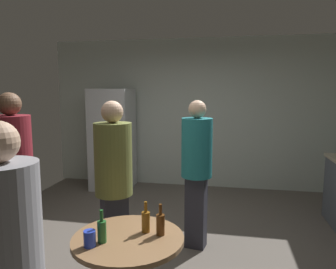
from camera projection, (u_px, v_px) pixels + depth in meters
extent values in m
cube|color=#5B544C|center=(166.00, 258.00, 3.50)|extent=(5.20, 5.20, 0.10)
cube|color=beige|center=(194.00, 114.00, 5.87)|extent=(5.32, 0.06, 2.70)
cube|color=silver|center=(113.00, 139.00, 5.78)|extent=(0.70, 0.65, 1.80)
cube|color=#262628|center=(117.00, 137.00, 5.39)|extent=(0.03, 0.03, 0.60)
cylinder|color=olive|center=(128.00, 239.00, 2.28)|extent=(0.80, 0.80, 0.03)
cylinder|color=#8C5919|center=(146.00, 222.00, 2.35)|extent=(0.06, 0.06, 0.15)
cylinder|color=#8C5919|center=(146.00, 207.00, 2.33)|extent=(0.02, 0.02, 0.08)
cylinder|color=#593314|center=(160.00, 225.00, 2.30)|extent=(0.06, 0.06, 0.15)
cylinder|color=#593314|center=(160.00, 209.00, 2.28)|extent=(0.02, 0.02, 0.08)
cylinder|color=#26662D|center=(102.00, 232.00, 2.19)|extent=(0.06, 0.06, 0.15)
cylinder|color=#26662D|center=(101.00, 216.00, 2.17)|extent=(0.02, 0.02, 0.08)
cylinder|color=blue|center=(90.00, 239.00, 2.13)|extent=(0.08, 0.08, 0.11)
cube|color=#2D2D38|center=(115.00, 237.00, 2.98)|extent=(0.28, 0.27, 0.83)
cylinder|color=olive|center=(113.00, 159.00, 2.88)|extent=(0.48, 0.48, 0.66)
sphere|color=#D8AD8C|center=(112.00, 112.00, 2.82)|extent=(0.20, 0.20, 0.20)
cylinder|color=gray|center=(4.00, 230.00, 1.48)|extent=(0.38, 0.38, 0.64)
cube|color=#2D2D38|center=(196.00, 212.00, 3.61)|extent=(0.25, 0.21, 0.82)
cylinder|color=#1E727A|center=(197.00, 148.00, 3.51)|extent=(0.40, 0.40, 0.65)
sphere|color=#D8AD8C|center=(197.00, 109.00, 3.45)|extent=(0.20, 0.20, 0.20)
cube|color=#2D2D38|center=(18.00, 235.00, 2.98)|extent=(0.23, 0.26, 0.86)
cylinder|color=maroon|center=(13.00, 153.00, 2.88)|extent=(0.42, 0.42, 0.68)
sphere|color=brown|center=(9.00, 104.00, 2.82)|extent=(0.21, 0.21, 0.21)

